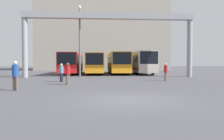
# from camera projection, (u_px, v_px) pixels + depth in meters

# --- Properties ---
(ground_plane) EXTENTS (200.00, 200.00, 0.00)m
(ground_plane) POSITION_uv_depth(u_px,v_px,m) (129.00, 100.00, 9.63)
(ground_plane) COLOR #47474C
(building_backdrop) EXTENTS (30.48, 12.00, 16.24)m
(building_backdrop) POSITION_uv_depth(u_px,v_px,m) (103.00, 37.00, 53.97)
(building_backdrop) COLOR gray
(building_backdrop) RESTS_ON ground
(overhead_gantry) EXTENTS (19.40, 0.80, 7.32)m
(overhead_gantry) POSITION_uv_depth(u_px,v_px,m) (109.00, 26.00, 24.76)
(overhead_gantry) COLOR gray
(overhead_gantry) RESTS_ON ground
(bus_slot_0) EXTENTS (2.54, 11.69, 3.02)m
(bus_slot_0) POSITION_uv_depth(u_px,v_px,m) (72.00, 62.00, 32.61)
(bus_slot_0) COLOR red
(bus_slot_0) RESTS_ON ground
(bus_slot_1) EXTENTS (2.44, 11.84, 2.96)m
(bus_slot_1) POSITION_uv_depth(u_px,v_px,m) (95.00, 63.00, 32.92)
(bus_slot_1) COLOR orange
(bus_slot_1) RESTS_ON ground
(bus_slot_2) EXTENTS (2.61, 11.17, 3.10)m
(bus_slot_2) POSITION_uv_depth(u_px,v_px,m) (118.00, 62.00, 32.82)
(bus_slot_2) COLOR orange
(bus_slot_2) RESTS_ON ground
(bus_slot_3) EXTENTS (2.58, 10.97, 3.22)m
(bus_slot_3) POSITION_uv_depth(u_px,v_px,m) (140.00, 62.00, 32.96)
(bus_slot_3) COLOR beige
(bus_slot_3) RESTS_ON ground
(pedestrian_near_center) EXTENTS (0.33, 0.33, 1.58)m
(pedestrian_near_center) POSITION_uv_depth(u_px,v_px,m) (61.00, 72.00, 18.73)
(pedestrian_near_center) COLOR black
(pedestrian_near_center) RESTS_ON ground
(pedestrian_far_center) EXTENTS (0.34, 0.34, 1.64)m
(pedestrian_far_center) POSITION_uv_depth(u_px,v_px,m) (68.00, 73.00, 16.25)
(pedestrian_far_center) COLOR brown
(pedestrian_far_center) RESTS_ON ground
(pedestrian_near_right) EXTENTS (0.34, 0.34, 1.63)m
(pedestrian_near_right) POSITION_uv_depth(u_px,v_px,m) (166.00, 71.00, 19.86)
(pedestrian_near_right) COLOR brown
(pedestrian_near_right) RESTS_ON ground
(pedestrian_mid_right) EXTENTS (0.36, 0.36, 1.75)m
(pedestrian_mid_right) POSITION_uv_depth(u_px,v_px,m) (15.00, 75.00, 12.81)
(pedestrian_mid_right) COLOR brown
(pedestrian_mid_right) RESTS_ON ground
(lamp_post) EXTENTS (0.36, 0.36, 8.15)m
(lamp_post) POSITION_uv_depth(u_px,v_px,m) (80.00, 38.00, 24.82)
(lamp_post) COLOR #595B60
(lamp_post) RESTS_ON ground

